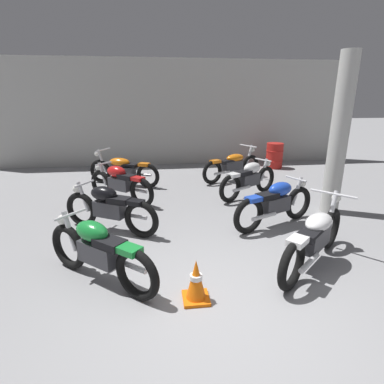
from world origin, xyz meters
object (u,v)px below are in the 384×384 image
at_px(motorcycle_right_row_1, 276,203).
at_px(motorcycle_right_row_2, 249,179).
at_px(motorcycle_left_row_2, 120,183).
at_px(motorcycle_left_row_0, 99,251).
at_px(motorcycle_right_row_0, 315,237).
at_px(motorcycle_left_row_1, 109,208).
at_px(oil_drum, 274,156).
at_px(support_pillar, 339,136).
at_px(motorcycle_right_row_3, 233,165).
at_px(traffic_cone, 196,281).
at_px(motorcycle_left_row_3, 123,169).

height_order(motorcycle_right_row_1, motorcycle_right_row_2, same).
bearing_deg(motorcycle_right_row_1, motorcycle_left_row_2, 149.23).
relative_size(motorcycle_left_row_0, motorcycle_left_row_2, 1.00).
bearing_deg(motorcycle_right_row_0, motorcycle_left_row_1, 152.60).
height_order(motorcycle_right_row_1, oil_drum, motorcycle_right_row_1).
height_order(motorcycle_left_row_0, motorcycle_right_row_1, same).
height_order(motorcycle_right_row_0, motorcycle_right_row_1, motorcycle_right_row_0).
relative_size(support_pillar, motorcycle_left_row_1, 1.81).
bearing_deg(motorcycle_left_row_2, motorcycle_left_row_1, -91.28).
distance_m(motorcycle_left_row_2, motorcycle_right_row_3, 3.45).
distance_m(support_pillar, motorcycle_left_row_0, 5.04).
distance_m(support_pillar, traffic_cone, 4.38).
distance_m(motorcycle_left_row_0, oil_drum, 7.92).
relative_size(motorcycle_left_row_0, motorcycle_right_row_2, 0.91).
distance_m(motorcycle_left_row_2, motorcycle_right_row_1, 3.53).
relative_size(motorcycle_left_row_1, motorcycle_right_row_1, 0.96).
bearing_deg(motorcycle_left_row_2, motorcycle_right_row_2, -0.61).
bearing_deg(motorcycle_right_row_1, support_pillar, 21.47).
distance_m(oil_drum, traffic_cone, 7.72).
relative_size(motorcycle_left_row_3, motorcycle_right_row_1, 1.08).
xyz_separation_m(motorcycle_right_row_0, motorcycle_right_row_1, (0.00, 1.45, 0.01)).
xyz_separation_m(motorcycle_left_row_2, motorcycle_right_row_2, (3.08, -0.03, 0.00)).
bearing_deg(traffic_cone, support_pillar, 38.54).
xyz_separation_m(support_pillar, motorcycle_left_row_1, (-4.52, -0.44, -1.14)).
xyz_separation_m(motorcycle_right_row_2, motorcycle_right_row_3, (0.01, 1.59, -0.01)).
xyz_separation_m(support_pillar, motorcycle_left_row_0, (-4.46, -2.06, -1.14)).
distance_m(motorcycle_left_row_0, motorcycle_left_row_2, 3.29).
relative_size(motorcycle_left_row_0, motorcycle_left_row_1, 0.89).
bearing_deg(motorcycle_left_row_2, motorcycle_right_row_0, -47.07).
height_order(motorcycle_right_row_2, motorcycle_right_row_3, motorcycle_right_row_3).
bearing_deg(motorcycle_right_row_1, motorcycle_left_row_1, 177.42).
bearing_deg(motorcycle_left_row_2, traffic_cone, -72.20).
bearing_deg(traffic_cone, motorcycle_left_row_2, 107.80).
bearing_deg(oil_drum, traffic_cone, -118.57).
relative_size(motorcycle_left_row_2, motorcycle_left_row_3, 0.79).
xyz_separation_m(motorcycle_left_row_3, motorcycle_right_row_1, (3.08, -3.21, 0.01)).
distance_m(motorcycle_right_row_2, oil_drum, 3.50).
xyz_separation_m(motorcycle_right_row_1, traffic_cone, (-1.80, -2.02, -0.20)).
height_order(motorcycle_left_row_2, motorcycle_right_row_1, same).
relative_size(motorcycle_right_row_0, motorcycle_right_row_3, 0.86).
xyz_separation_m(motorcycle_left_row_3, traffic_cone, (1.28, -5.23, -0.19)).
xyz_separation_m(motorcycle_left_row_2, motorcycle_left_row_3, (-0.05, 1.40, -0.01)).
height_order(motorcycle_left_row_1, motorcycle_right_row_1, same).
height_order(motorcycle_left_row_3, oil_drum, motorcycle_left_row_3).
distance_m(motorcycle_left_row_3, motorcycle_right_row_2, 3.44).
bearing_deg(motorcycle_right_row_3, motorcycle_left_row_2, -153.18).
height_order(oil_drum, traffic_cone, oil_drum).
bearing_deg(support_pillar, oil_drum, 84.12).
bearing_deg(motorcycle_right_row_0, oil_drum, 73.04).
xyz_separation_m(support_pillar, motorcycle_right_row_0, (-1.46, -2.02, -1.15)).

